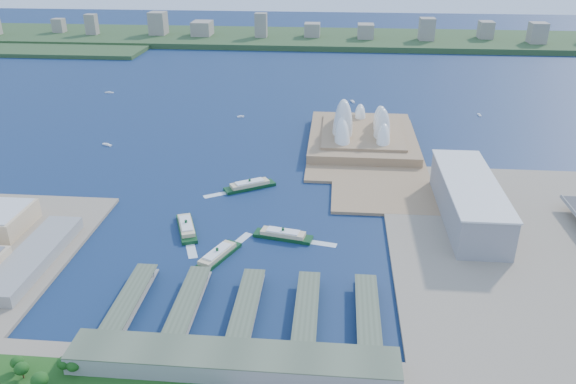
# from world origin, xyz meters

# --- Properties ---
(ground) EXTENTS (3000.00, 3000.00, 0.00)m
(ground) POSITION_xyz_m (0.00, 0.00, 0.00)
(ground) COLOR #0E1842
(ground) RESTS_ON ground
(east_land) EXTENTS (240.00, 500.00, 3.00)m
(east_land) POSITION_xyz_m (240.00, -50.00, 1.50)
(east_land) COLOR gray
(east_land) RESTS_ON ground
(peninsula) EXTENTS (135.00, 220.00, 3.00)m
(peninsula) POSITION_xyz_m (107.50, 260.00, 1.50)
(peninsula) COLOR #947451
(peninsula) RESTS_ON ground
(far_shore) EXTENTS (2200.00, 260.00, 12.00)m
(far_shore) POSITION_xyz_m (0.00, 980.00, 6.00)
(far_shore) COLOR #2D4926
(far_shore) RESTS_ON ground
(opera_house) EXTENTS (134.00, 180.00, 58.00)m
(opera_house) POSITION_xyz_m (105.00, 280.00, 32.00)
(opera_house) COLOR white
(opera_house) RESTS_ON peninsula
(toaster_building) EXTENTS (45.00, 155.00, 35.00)m
(toaster_building) POSITION_xyz_m (195.00, 80.00, 20.50)
(toaster_building) COLOR gray
(toaster_building) RESTS_ON east_land
(ferry_wharves) EXTENTS (184.00, 90.00, 9.30)m
(ferry_wharves) POSITION_xyz_m (14.00, -75.00, 4.65)
(ferry_wharves) COLOR #4B5741
(ferry_wharves) RESTS_ON ground
(terminal_building) EXTENTS (200.00, 28.00, 12.00)m
(terminal_building) POSITION_xyz_m (15.00, -135.00, 9.00)
(terminal_building) COLOR gray
(terminal_building) RESTS_ON south_land
(far_skyline) EXTENTS (1900.00, 140.00, 55.00)m
(far_skyline) POSITION_xyz_m (0.00, 960.00, 39.50)
(far_skyline) COLOR gray
(far_skyline) RESTS_ON far_shore
(ferry_a) EXTENTS (31.50, 54.73, 10.09)m
(ferry_a) POSITION_xyz_m (-58.32, 37.78, 5.05)
(ferry_a) COLOR #0E3919
(ferry_a) RESTS_ON ground
(ferry_b) EXTENTS (53.55, 39.81, 10.25)m
(ferry_b) POSITION_xyz_m (-15.21, 131.97, 5.13)
(ferry_b) COLOR #0E3919
(ferry_b) RESTS_ON ground
(ferry_c) EXTENTS (33.15, 53.11, 9.87)m
(ferry_c) POSITION_xyz_m (-20.92, -7.00, 4.93)
(ferry_c) COLOR #0E3919
(ferry_c) RESTS_ON ground
(ferry_d) EXTENTS (53.24, 23.16, 9.77)m
(ferry_d) POSITION_xyz_m (29.21, 31.64, 4.88)
(ferry_d) COLOR #0E3919
(ferry_d) RESTS_ON ground
(boat_a) EXTENTS (13.47, 9.03, 2.58)m
(boat_a) POSITION_xyz_m (-211.42, 241.89, 1.29)
(boat_a) COLOR white
(boat_a) RESTS_ON ground
(boat_b) EXTENTS (9.99, 6.10, 2.55)m
(boat_b) POSITION_xyz_m (-64.51, 370.69, 1.27)
(boat_b) COLOR white
(boat_b) RESTS_ON ground
(boat_c) EXTENTS (3.84, 10.87, 2.40)m
(boat_c) POSITION_xyz_m (278.22, 409.00, 1.20)
(boat_c) COLOR white
(boat_c) RESTS_ON ground
(boat_d) EXTENTS (14.12, 3.63, 2.36)m
(boat_d) POSITION_xyz_m (-301.26, 480.62, 1.18)
(boat_d) COLOR white
(boat_d) RESTS_ON ground
(boat_e) EXTENTS (6.83, 12.66, 2.96)m
(boat_e) POSITION_xyz_m (96.67, 461.93, 1.48)
(boat_e) COLOR white
(boat_e) RESTS_ON ground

